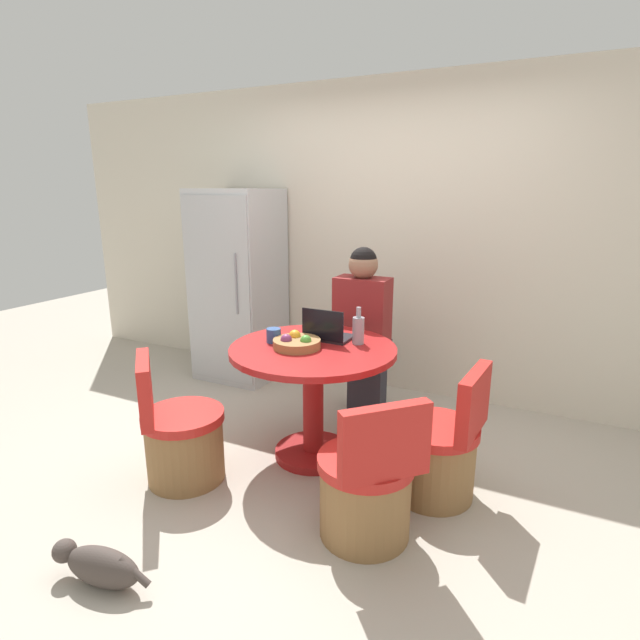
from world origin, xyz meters
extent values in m
plane|color=#B2A899|center=(0.00, 0.00, 0.00)|extent=(12.00, 12.00, 0.00)
cube|color=beige|center=(0.00, 1.63, 1.30)|extent=(7.00, 0.06, 2.60)
cube|color=silver|center=(-1.38, 1.26, 0.86)|extent=(0.70, 0.62, 1.73)
cube|color=#AFB2B5|center=(-1.38, 0.95, 0.86)|extent=(0.67, 0.01, 1.63)
cylinder|color=gray|center=(-1.17, 0.93, 0.95)|extent=(0.02, 0.02, 0.52)
cylinder|color=maroon|center=(-0.08, 0.22, 0.03)|extent=(0.51, 0.51, 0.05)
cylinder|color=maroon|center=(-0.08, 0.22, 0.39)|extent=(0.13, 0.13, 0.67)
cylinder|color=maroon|center=(-0.08, 0.22, 0.74)|extent=(1.06, 1.06, 0.04)
cylinder|color=olive|center=(0.74, 0.15, 0.19)|extent=(0.46, 0.46, 0.38)
cylinder|color=red|center=(0.74, 0.15, 0.41)|extent=(0.49, 0.49, 0.06)
cube|color=red|center=(0.94, 0.13, 0.62)|extent=(0.11, 0.45, 0.36)
cylinder|color=olive|center=(0.51, -0.35, 0.19)|extent=(0.46, 0.46, 0.38)
cylinder|color=red|center=(0.51, -0.35, 0.41)|extent=(0.49, 0.49, 0.06)
cube|color=red|center=(0.65, -0.49, 0.62)|extent=(0.36, 0.37, 0.36)
cylinder|color=olive|center=(-0.65, -0.36, 0.19)|extent=(0.46, 0.46, 0.38)
cylinder|color=red|center=(-0.65, -0.36, 0.41)|extent=(0.49, 0.49, 0.06)
cube|color=red|center=(-0.79, -0.50, 0.62)|extent=(0.36, 0.36, 0.36)
cube|color=#2D2D38|center=(-0.03, 1.07, 0.22)|extent=(0.28, 0.16, 0.44)
cube|color=#2D2D38|center=(-0.03, 1.01, 0.51)|extent=(0.32, 0.36, 0.14)
cube|color=maroon|center=(-0.03, 0.93, 0.84)|extent=(0.40, 0.22, 0.52)
sphere|color=#936B51|center=(-0.03, 0.93, 1.19)|extent=(0.22, 0.22, 0.22)
sphere|color=black|center=(-0.03, 0.93, 1.22)|extent=(0.20, 0.20, 0.20)
cube|color=#232328|center=(-0.06, 0.43, 0.77)|extent=(0.29, 0.22, 0.02)
cube|color=black|center=(-0.06, 0.32, 0.88)|extent=(0.29, 0.01, 0.20)
cylinder|color=olive|center=(-0.16, 0.15, 0.79)|extent=(0.30, 0.30, 0.05)
sphere|color=#4C9333|center=(-0.09, 0.15, 0.82)|extent=(0.07, 0.07, 0.07)
sphere|color=orange|center=(-0.20, 0.20, 0.82)|extent=(0.07, 0.07, 0.07)
sphere|color=#7A2D5B|center=(-0.20, 0.11, 0.82)|extent=(0.07, 0.07, 0.07)
cylinder|color=#2D4C84|center=(-0.35, 0.19, 0.81)|extent=(0.09, 0.09, 0.09)
cylinder|color=#9999A3|center=(0.16, 0.40, 0.85)|extent=(0.08, 0.08, 0.17)
cylinder|color=#9999A3|center=(0.16, 0.40, 0.97)|extent=(0.03, 0.03, 0.07)
ellipsoid|color=#473D38|center=(-0.41, -1.20, 0.09)|extent=(0.39, 0.19, 0.19)
sphere|color=#473D38|center=(-0.61, -1.23, 0.13)|extent=(0.11, 0.11, 0.11)
cylinder|color=#473D38|center=(-0.24, -1.18, 0.11)|extent=(0.16, 0.06, 0.12)
camera|label=1|loc=(1.29, -2.45, 1.73)|focal=28.00mm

